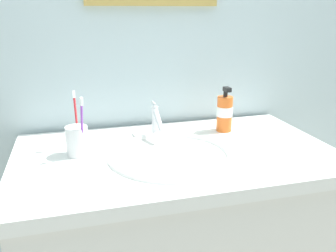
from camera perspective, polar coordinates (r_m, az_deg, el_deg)
name	(u,v)px	position (r m, az deg, el deg)	size (l,w,h in m)	color
tiled_wall_back	(151,30)	(1.42, -2.65, 15.06)	(2.23, 0.04, 2.40)	silver
sink_basin	(170,166)	(1.15, 0.40, -6.44)	(0.40, 0.40, 0.11)	white
faucet	(156,120)	(1.29, -1.88, 0.96)	(0.02, 0.15, 0.12)	silver
toothbrush_cup	(77,141)	(1.16, -14.23, -2.31)	(0.07, 0.07, 0.09)	white
toothbrush_red	(76,117)	(1.18, -14.39, 1.41)	(0.01, 0.05, 0.19)	red
toothbrush_purple	(82,123)	(1.11, -13.52, 0.42)	(0.02, 0.04, 0.19)	purple
soap_dispenser	(225,113)	(1.36, 8.98, 2.11)	(0.06, 0.06, 0.17)	orange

